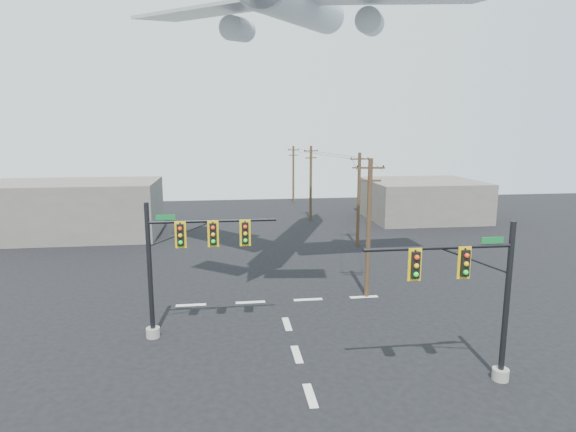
{
  "coord_description": "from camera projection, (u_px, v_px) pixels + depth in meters",
  "views": [
    {
      "loc": [
        -3.57,
        -19.31,
        11.76
      ],
      "look_at": [
        -0.34,
        5.0,
        7.25
      ],
      "focal_mm": 30.0,
      "sensor_mm": 36.0,
      "label": 1
    }
  ],
  "objects": [
    {
      "name": "utility_pole_b",
      "position": [
        359.0,
        198.0,
        47.53
      ],
      "size": [
        1.9,
        0.32,
        9.38
      ],
      "rotation": [
        0.0,
        0.0,
        0.02
      ],
      "color": "#4C3520",
      "rests_on": "ground"
    },
    {
      "name": "building_right",
      "position": [
        422.0,
        200.0,
        62.81
      ],
      "size": [
        14.0,
        12.0,
        5.0
      ],
      "primitive_type": "cube",
      "color": "#67625B",
      "rests_on": "ground"
    },
    {
      "name": "utility_pole_a",
      "position": [
        369.0,
        226.0,
        33.13
      ],
      "size": [
        1.95,
        0.38,
        9.74
      ],
      "rotation": [
        0.0,
        0.0,
        -0.13
      ],
      "color": "#4C3520",
      "rests_on": "ground"
    },
    {
      "name": "utility_pole_c",
      "position": [
        311.0,
        182.0,
        61.19
      ],
      "size": [
        1.92,
        0.62,
        9.52
      ],
      "rotation": [
        0.0,
        0.0,
        0.25
      ],
      "color": "#4C3520",
      "rests_on": "ground"
    },
    {
      "name": "power_lines",
      "position": [
        327.0,
        155.0,
        53.7
      ],
      "size": [
        5.08,
        43.37,
        0.34
      ],
      "color": "black"
    },
    {
      "name": "signal_mast_near",
      "position": [
        477.0,
        299.0,
        21.8
      ],
      "size": [
        7.26,
        0.84,
        7.66
      ],
      "color": "gray",
      "rests_on": "ground"
    },
    {
      "name": "airliner",
      "position": [
        303.0,
        4.0,
        35.32
      ],
      "size": [
        25.83,
        28.18,
        7.67
      ],
      "rotation": [
        0.0,
        -0.12,
        1.18
      ],
      "color": "#A6ACB2"
    },
    {
      "name": "lane_markings",
      "position": [
        293.0,
        343.0,
        26.61
      ],
      "size": [
        14.0,
        21.2,
        0.01
      ],
      "color": "beige",
      "rests_on": "ground"
    },
    {
      "name": "building_left",
      "position": [
        73.0,
        209.0,
        52.4
      ],
      "size": [
        18.0,
        10.0,
        6.0
      ],
      "primitive_type": "cube",
      "color": "#67625B",
      "rests_on": "ground"
    },
    {
      "name": "signal_mast_far",
      "position": [
        182.0,
        262.0,
        26.78
      ],
      "size": [
        7.48,
        0.86,
        7.78
      ],
      "color": "gray",
      "rests_on": "ground"
    },
    {
      "name": "ground",
      "position": [
        310.0,
        396.0,
        21.42
      ],
      "size": [
        120.0,
        120.0,
        0.0
      ],
      "primitive_type": "plane",
      "color": "black",
      "rests_on": "ground"
    },
    {
      "name": "utility_pole_d",
      "position": [
        293.0,
        173.0,
        75.61
      ],
      "size": [
        1.84,
        0.49,
        8.96
      ],
      "rotation": [
        0.0,
        0.0,
        0.2
      ],
      "color": "#4C3520",
      "rests_on": "ground"
    }
  ]
}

